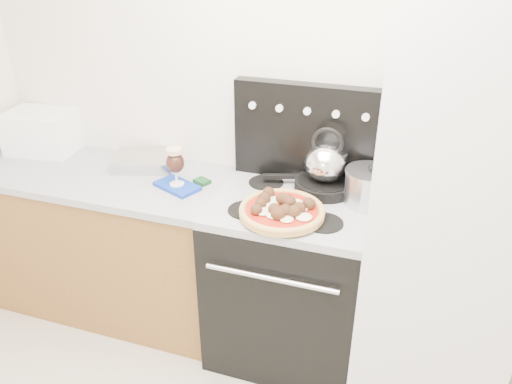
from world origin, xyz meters
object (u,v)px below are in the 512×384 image
at_px(tea_kettle, 326,159).
at_px(oven_mitt, 177,186).
at_px(stove_body, 289,281).
at_px(pizza_pan, 282,216).
at_px(skillet, 324,185).
at_px(fridge, 447,223).
at_px(beer_glass, 176,166).
at_px(toaster_oven, 42,131).
at_px(stock_pot, 369,188).
at_px(base_cabinet, 110,243).
at_px(pizza, 282,209).

bearing_deg(tea_kettle, oven_mitt, 174.78).
distance_m(stove_body, oven_mitt, 0.77).
distance_m(pizza_pan, skillet, 0.34).
distance_m(fridge, pizza_pan, 0.72).
bearing_deg(beer_glass, toaster_oven, 168.42).
relative_size(toaster_oven, oven_mitt, 1.64).
xyz_separation_m(skillet, tea_kettle, (0.00, 0.00, 0.14)).
bearing_deg(pizza_pan, stock_pot, 35.03).
relative_size(fridge, beer_glass, 9.39).
height_order(beer_glass, skillet, beer_glass).
xyz_separation_m(toaster_oven, oven_mitt, (0.97, -0.20, -0.11)).
relative_size(base_cabinet, pizza, 3.74).
bearing_deg(stove_body, oven_mitt, -179.07).
bearing_deg(oven_mitt, base_cabinet, 175.98).
bearing_deg(skillet, pizza, -112.33).
height_order(pizza_pan, stock_pot, stock_pot).
height_order(stove_body, toaster_oven, toaster_oven).
height_order(beer_glass, stock_pot, beer_glass).
height_order(toaster_oven, skillet, toaster_oven).
xyz_separation_m(base_cabinet, pizza, (1.09, -0.18, 0.53)).
bearing_deg(pizza_pan, toaster_oven, 167.72).
bearing_deg(base_cabinet, tea_kettle, 6.52).
bearing_deg(oven_mitt, fridge, -0.66).
bearing_deg(tea_kettle, toaster_oven, 160.49).
distance_m(toaster_oven, stock_pot, 1.92).
bearing_deg(fridge, oven_mitt, 179.34).
bearing_deg(stock_pot, fridge, -18.47).
height_order(fridge, pizza_pan, fridge).
xyz_separation_m(base_cabinet, toaster_oven, (-0.47, 0.16, 0.59)).
distance_m(beer_glass, pizza_pan, 0.62).
bearing_deg(pizza, stove_body, 85.79).
bearing_deg(skillet, base_cabinet, -173.48).
relative_size(oven_mitt, skillet, 0.79).
distance_m(oven_mitt, tea_kettle, 0.77).
bearing_deg(pizza_pan, beer_glass, 166.60).
bearing_deg(base_cabinet, pizza, -9.21).
height_order(pizza, tea_kettle, tea_kettle).
relative_size(fridge, pizza_pan, 5.55).
xyz_separation_m(base_cabinet, beer_glass, (0.50, -0.03, 0.59)).
bearing_deg(beer_glass, fridge, -0.66).
height_order(base_cabinet, oven_mitt, oven_mitt).
bearing_deg(beer_glass, stock_pot, 6.29).
distance_m(skillet, stock_pot, 0.24).
xyz_separation_m(beer_glass, pizza_pan, (0.60, -0.14, -0.10)).
bearing_deg(tea_kettle, pizza_pan, -131.04).
distance_m(oven_mitt, pizza, 0.62).
xyz_separation_m(oven_mitt, tea_kettle, (0.73, 0.17, 0.18)).
relative_size(base_cabinet, oven_mitt, 6.21).
bearing_deg(toaster_oven, base_cabinet, -26.82).
relative_size(base_cabinet, pizza_pan, 4.23).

